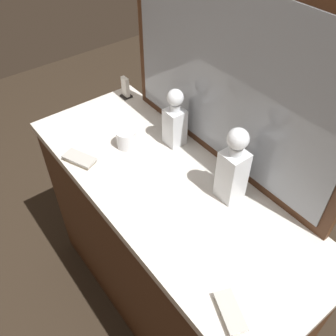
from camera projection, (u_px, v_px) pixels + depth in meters
The scene contains 9 objects.
ground_plane at pixel (168, 297), 2.11m from camera, with size 6.00×6.00×0.00m, color #2D2319.
dresser at pixel (168, 251), 1.78m from camera, with size 1.41×0.56×0.95m.
dresser_mirror at pixel (226, 78), 1.31m from camera, with size 1.08×0.03×0.74m.
crystal_decanter_rear at pixel (232, 171), 1.31m from camera, with size 0.09×0.09×0.32m.
crystal_decanter_center at pixel (175, 123), 1.55m from camera, with size 0.08×0.08×0.27m.
crystal_tumbler_right at pixel (126, 139), 1.58m from camera, with size 0.08×0.08×0.08m.
silver_brush_left at pixel (80, 159), 1.53m from camera, with size 0.15×0.11×0.02m.
silver_brush_far_left at pixel (230, 312), 1.06m from camera, with size 0.14×0.10×0.02m.
napkin_holder at pixel (126, 89), 1.86m from camera, with size 0.05×0.05×0.11m.
Camera 1 is at (0.80, -0.61, 2.00)m, focal length 39.23 mm.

